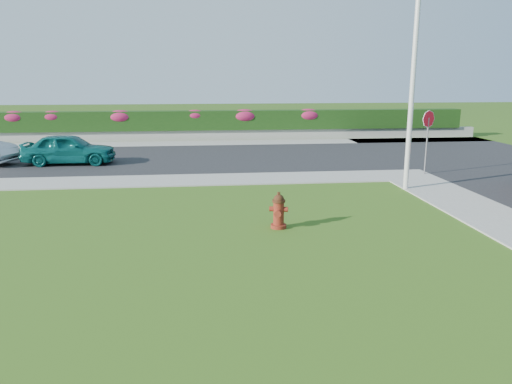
{
  "coord_description": "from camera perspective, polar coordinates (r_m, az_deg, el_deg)",
  "views": [
    {
      "loc": [
        -0.59,
        -8.61,
        3.64
      ],
      "look_at": [
        0.7,
        3.1,
        0.9
      ],
      "focal_mm": 35.0,
      "sensor_mm": 36.0,
      "label": 1
    }
  ],
  "objects": [
    {
      "name": "ground",
      "position": [
        9.37,
        -2.22,
        -9.79
      ],
      "size": [
        120.0,
        120.0,
        0.0
      ],
      "primitive_type": "plane",
      "color": "black",
      "rests_on": "ground"
    },
    {
      "name": "street_far",
      "position": [
        23.32,
        -17.15,
        3.58
      ],
      "size": [
        26.0,
        8.0,
        0.04
      ],
      "primitive_type": "cube",
      "color": "black",
      "rests_on": "ground"
    },
    {
      "name": "sidewalk_far",
      "position": [
        18.78,
        -22.91,
        0.93
      ],
      "size": [
        24.0,
        2.0,
        0.04
      ],
      "primitive_type": "cube",
      "color": "gray",
      "rests_on": "ground"
    },
    {
      "name": "curb_corner",
      "position": [
        19.52,
        16.72,
        1.85
      ],
      "size": [
        2.0,
        2.0,
        0.04
      ],
      "primitive_type": "cube",
      "color": "gray",
      "rests_on": "ground"
    },
    {
      "name": "sidewalk_beyond",
      "position": [
        27.85,
        -7.12,
        5.53
      ],
      "size": [
        34.0,
        2.0,
        0.04
      ],
      "primitive_type": "cube",
      "color": "gray",
      "rests_on": "ground"
    },
    {
      "name": "retaining_wall",
      "position": [
        29.31,
        -7.1,
        6.46
      ],
      "size": [
        34.0,
        0.4,
        0.6
      ],
      "primitive_type": "cube",
      "color": "gray",
      "rests_on": "ground"
    },
    {
      "name": "hedge",
      "position": [
        29.32,
        -7.15,
        8.13
      ],
      "size": [
        32.0,
        0.9,
        1.1
      ],
      "primitive_type": "cube",
      "color": "black",
      "rests_on": "retaining_wall"
    },
    {
      "name": "fire_hydrant",
      "position": [
        12.19,
        2.6,
        -2.2
      ],
      "size": [
        0.47,
        0.45,
        0.9
      ],
      "rotation": [
        0.0,
        0.0,
        -0.26
      ],
      "color": "#55150D",
      "rests_on": "ground"
    },
    {
      "name": "sedan_teal",
      "position": [
        22.33,
        -20.6,
        4.64
      ],
      "size": [
        3.78,
        1.57,
        1.28
      ],
      "primitive_type": "imported",
      "rotation": [
        0.0,
        0.0,
        1.55
      ],
      "color": "#0C5B59",
      "rests_on": "street_far"
    },
    {
      "name": "utility_pole",
      "position": [
        16.79,
        17.45,
        11.56
      ],
      "size": [
        0.16,
        0.16,
        6.73
      ],
      "primitive_type": "cylinder",
      "color": "silver",
      "rests_on": "ground"
    },
    {
      "name": "stop_sign",
      "position": [
        19.68,
        19.06,
        7.0
      ],
      "size": [
        0.6,
        0.32,
        2.43
      ],
      "rotation": [
        0.0,
        0.0,
        0.09
      ],
      "color": "slate",
      "rests_on": "ground"
    },
    {
      "name": "flower_clump_a",
      "position": [
        30.94,
        -25.87,
        7.7
      ],
      "size": [
        1.4,
        0.9,
        0.7
      ],
      "primitive_type": "ellipsoid",
      "color": "#BE206B",
      "rests_on": "hedge"
    },
    {
      "name": "flower_clump_b",
      "position": [
        30.33,
        -22.22,
        7.99
      ],
      "size": [
        1.29,
        0.83,
        0.65
      ],
      "primitive_type": "ellipsoid",
      "color": "#BE206B",
      "rests_on": "hedge"
    },
    {
      "name": "flower_clump_c",
      "position": [
        29.55,
        -15.23,
        8.31
      ],
      "size": [
        1.49,
        0.96,
        0.74
      ],
      "primitive_type": "ellipsoid",
      "color": "#BE206B",
      "rests_on": "hedge"
    },
    {
      "name": "flower_clump_d",
      "position": [
        29.2,
        -6.98,
        8.71
      ],
      "size": [
        1.25,
        0.8,
        0.62
      ],
      "primitive_type": "ellipsoid",
      "color": "#BE206B",
      "rests_on": "hedge"
    },
    {
      "name": "flower_clump_e",
      "position": [
        29.31,
        -1.31,
        8.7
      ],
      "size": [
        1.55,
        0.99,
        0.77
      ],
      "primitive_type": "ellipsoid",
      "color": "#BE206B",
      "rests_on": "hedge"
    },
    {
      "name": "flower_clump_f",
      "position": [
        29.88,
        6.01,
        8.74
      ],
      "size": [
        1.47,
        0.95,
        0.74
      ],
      "primitive_type": "ellipsoid",
      "color": "#BE206B",
      "rests_on": "hedge"
    }
  ]
}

